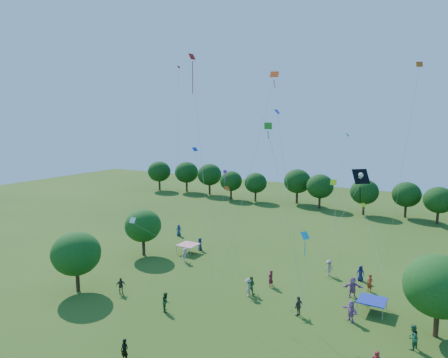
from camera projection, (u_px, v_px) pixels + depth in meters
near_tree_west at (76, 253)px, 37.28m from camera, size 4.55×4.55×5.73m
near_tree_north at (143, 226)px, 47.31m from camera, size 4.32×4.32×5.56m
near_tree_east at (439, 286)px, 29.26m from camera, size 5.08×5.08×6.25m
treeline at (331, 187)px, 71.62m from camera, size 88.01×8.77×6.77m
tent_red_stripe at (188, 245)px, 48.35m from camera, size 2.20×2.20×1.10m
tent_blue at (372, 300)px, 33.46m from camera, size 2.20×2.20×1.10m
man_in_black at (125, 350)px, 26.63m from camera, size 0.63×0.44×1.59m
crowd_person_0 at (361, 273)px, 40.04m from camera, size 0.78×0.43×1.58m
crowd_person_1 at (271, 278)px, 38.60m from camera, size 0.58×0.72×1.66m
crowd_person_2 at (166, 302)px, 33.74m from camera, size 0.85×0.90×1.64m
crowd_person_3 at (248, 287)px, 36.50m from camera, size 0.73×1.20×1.71m
crowd_person_4 at (121, 286)px, 37.08m from camera, size 0.89×0.96×1.54m
crowd_person_5 at (353, 287)px, 36.31m from camera, size 1.89×1.33×1.92m
crowd_person_6 at (179, 230)px, 55.59m from camera, size 0.90×0.75×1.61m
crowd_person_8 at (251, 285)px, 37.09m from camera, size 0.83×0.45×1.67m
crowd_person_9 at (329, 268)px, 41.31m from camera, size 1.04×1.20×1.71m
crowd_person_10 at (299, 306)px, 32.87m from camera, size 0.71×1.07×1.67m
crowd_person_11 at (351, 311)px, 31.95m from camera, size 1.66×1.44×1.75m
crowd_person_12 at (200, 244)px, 49.49m from camera, size 0.87×0.77×1.55m
crowd_person_13 at (370, 283)px, 37.48m from camera, size 0.75×0.65×1.69m
crowd_person_14 at (413, 337)px, 28.06m from camera, size 0.81×1.01×1.81m
crowd_person_15 at (185, 255)px, 45.29m from camera, size 0.70×1.16×1.66m
pirate_kite at (360, 179)px, 29.63m from camera, size 5.06×4.04×11.10m
red_high_kite at (196, 101)px, 36.89m from camera, size 4.64×3.80×20.87m
small_kite_0 at (177, 129)px, 51.31m from camera, size 0.57×2.08×21.56m
small_kite_1 at (229, 205)px, 37.16m from camera, size 0.99×1.34×8.66m
small_kite_2 at (334, 196)px, 38.02m from camera, size 0.98×1.59×9.14m
small_kite_3 at (276, 165)px, 29.85m from camera, size 3.27×1.41×14.55m
small_kite_4 at (200, 167)px, 46.79m from camera, size 2.30×2.72×11.57m
small_kite_5 at (224, 188)px, 46.39m from camera, size 1.78×1.60×9.04m
small_kite_6 at (137, 223)px, 43.83m from camera, size 1.67×5.30×4.19m
small_kite_7 at (305, 243)px, 31.11m from camera, size 1.05×1.02×6.08m
small_kite_8 at (409, 127)px, 35.25m from camera, size 2.22×1.55×19.66m
small_kite_9 at (264, 117)px, 32.94m from camera, size 4.98×1.05×18.64m
small_kite_10 at (367, 217)px, 42.39m from camera, size 3.31×5.19×5.77m
small_kite_11 at (342, 172)px, 42.73m from camera, size 0.59×5.43×13.27m
small_kite_12 at (285, 168)px, 31.20m from camera, size 3.26×1.39×15.56m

